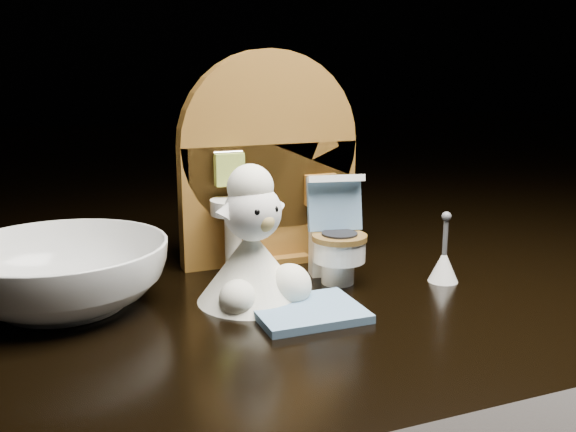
# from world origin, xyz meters

# --- Properties ---
(backdrop_panel) EXTENTS (0.13, 0.05, 0.15)m
(backdrop_panel) POSITION_xyz_m (-0.00, 0.06, 0.07)
(backdrop_panel) COLOR brown
(backdrop_panel) RESTS_ON ground
(toy_toilet) EXTENTS (0.04, 0.05, 0.07)m
(toy_toilet) POSITION_xyz_m (0.03, 0.01, 0.03)
(toy_toilet) COLOR white
(toy_toilet) RESTS_ON ground
(bath_mat) EXTENTS (0.06, 0.05, 0.00)m
(bath_mat) POSITION_xyz_m (-0.02, -0.04, 0.00)
(bath_mat) COLOR #5D82A4
(bath_mat) RESTS_ON ground
(toilet_brush) EXTENTS (0.02, 0.02, 0.05)m
(toilet_brush) POSITION_xyz_m (0.09, -0.02, 0.01)
(toilet_brush) COLOR white
(toilet_brush) RESTS_ON ground
(plush_lamb) EXTENTS (0.07, 0.07, 0.09)m
(plush_lamb) POSITION_xyz_m (-0.04, -0.01, 0.03)
(plush_lamb) COLOR white
(plush_lamb) RESTS_ON ground
(ceramic_bowl) EXTENTS (0.13, 0.13, 0.04)m
(ceramic_bowl) POSITION_xyz_m (-0.15, 0.02, 0.02)
(ceramic_bowl) COLOR white
(ceramic_bowl) RESTS_ON ground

